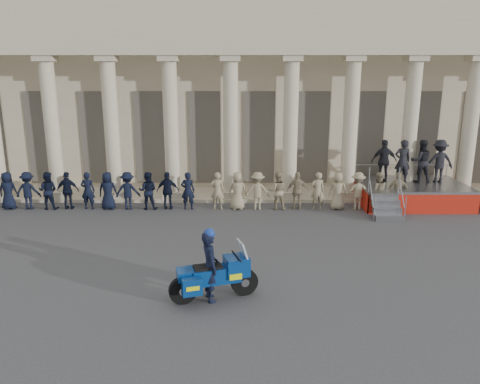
% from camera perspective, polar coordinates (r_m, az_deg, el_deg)
% --- Properties ---
extents(ground, '(90.00, 90.00, 0.00)m').
position_cam_1_polar(ground, '(13.71, -7.39, -9.82)').
color(ground, '#3C3C3E').
rests_on(ground, ground).
extents(building, '(40.00, 12.50, 9.00)m').
position_cam_1_polar(building, '(27.22, -3.61, 12.06)').
color(building, '#BEAE8E').
rests_on(building, ground).
extents(officer_rank, '(19.70, 0.60, 1.60)m').
position_cam_1_polar(officer_rank, '(19.74, -7.99, 0.15)').
color(officer_rank, black).
rests_on(officer_rank, ground).
extents(reviewing_stand, '(4.56, 4.30, 2.80)m').
position_cam_1_polar(reviewing_stand, '(21.62, 20.49, 2.49)').
color(reviewing_stand, gray).
rests_on(reviewing_stand, ground).
extents(motorcycle, '(2.25, 1.25, 1.48)m').
position_cam_1_polar(motorcycle, '(11.95, -3.08, -10.12)').
color(motorcycle, black).
rests_on(motorcycle, ground).
extents(rider, '(0.62, 0.76, 1.91)m').
position_cam_1_polar(rider, '(11.80, -3.70, -8.86)').
color(rider, black).
rests_on(rider, ground).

